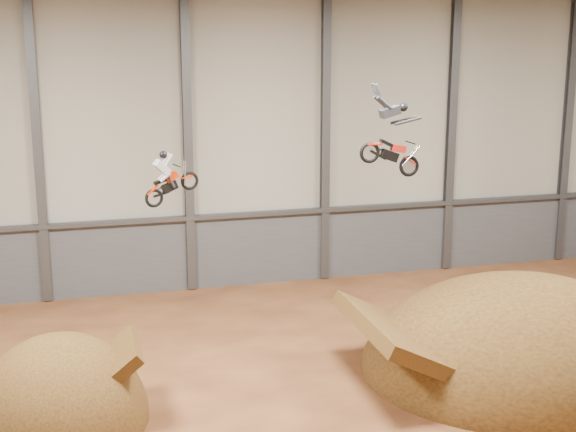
% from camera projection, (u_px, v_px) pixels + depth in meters
% --- Properties ---
extents(floor, '(40.00, 40.00, 0.00)m').
position_uv_depth(floor, '(363.00, 422.00, 25.60)').
color(floor, '#532B16').
rests_on(floor, ground).
extents(back_wall, '(40.00, 0.10, 14.00)m').
position_uv_depth(back_wall, '(257.00, 142.00, 38.12)').
color(back_wall, '#AAA797').
rests_on(back_wall, ground).
extents(lower_band_back, '(39.80, 0.18, 3.50)m').
position_uv_depth(lower_band_back, '(259.00, 249.00, 39.22)').
color(lower_band_back, '#4E5055').
rests_on(lower_band_back, ground).
extents(steel_rail, '(39.80, 0.35, 0.20)m').
position_uv_depth(steel_rail, '(259.00, 214.00, 38.67)').
color(steel_rail, '#47494F').
rests_on(steel_rail, lower_band_back).
extents(steel_column_1, '(0.40, 0.36, 13.90)m').
position_uv_depth(steel_column_1, '(38.00, 151.00, 35.41)').
color(steel_column_1, '#47494F').
rests_on(steel_column_1, ground).
extents(steel_column_2, '(0.40, 0.36, 13.90)m').
position_uv_depth(steel_column_2, '(188.00, 145.00, 37.09)').
color(steel_column_2, '#47494F').
rests_on(steel_column_2, ground).
extents(steel_column_3, '(0.40, 0.36, 13.90)m').
position_uv_depth(steel_column_3, '(325.00, 140.00, 38.77)').
color(steel_column_3, '#47494F').
rests_on(steel_column_3, ground).
extents(steel_column_4, '(0.40, 0.36, 13.90)m').
position_uv_depth(steel_column_4, '(451.00, 136.00, 40.45)').
color(steel_column_4, '#47494F').
rests_on(steel_column_4, ground).
extents(steel_column_5, '(0.40, 0.36, 13.90)m').
position_uv_depth(steel_column_5, '(567.00, 131.00, 42.14)').
color(steel_column_5, '#47494F').
rests_on(steel_column_5, ground).
extents(takeoff_ramp, '(5.56, 6.42, 5.56)m').
position_uv_depth(takeoff_ramp, '(62.00, 420.00, 25.70)').
color(takeoff_ramp, '#39230E').
rests_on(takeoff_ramp, ground).
extents(landing_ramp, '(11.83, 10.47, 6.83)m').
position_uv_depth(landing_ramp, '(519.00, 368.00, 29.65)').
color(landing_ramp, '#39230E').
rests_on(landing_ramp, ground).
extents(fmx_rider_a, '(2.62, 1.36, 2.39)m').
position_uv_depth(fmx_rider_a, '(174.00, 171.00, 27.07)').
color(fmx_rider_a, red).
extents(fmx_rider_b, '(3.71, 0.94, 3.43)m').
position_uv_depth(fmx_rider_b, '(387.00, 132.00, 26.78)').
color(fmx_rider_b, red).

